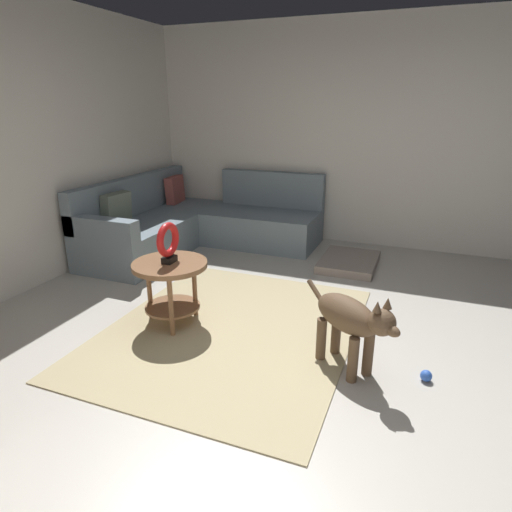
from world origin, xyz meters
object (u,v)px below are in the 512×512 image
Objects in this scene: dog_bed_mat at (349,262)px; dog_toy_ball at (426,375)px; dog at (351,320)px; side_table at (171,277)px; sectional_couch at (196,224)px; torus_sculpture at (168,242)px.

dog_toy_ball is at bearing -156.34° from dog_bed_mat.
dog is (-2.04, -0.36, 0.33)m from dog_bed_mat.
dog_bed_mat is at bearing 23.66° from dog_toy_ball.
side_table is 1.48m from dog.
sectional_couch is at bearing -96.07° from dog.
dog is at bearing -131.62° from sectional_couch.
side_table is at bearing -59.89° from dog.
dog_bed_mat is 2.09m from dog.
dog reaches higher than dog_toy_ball.
sectional_couch reaches higher than torus_sculpture.
dog_toy_ball is at bearing -125.22° from sectional_couch.
sectional_couch is 1.96m from dog_bed_mat.
side_table is at bearing 149.55° from dog_bed_mat.
dog_bed_mat is (-0.01, -1.94, -0.24)m from sectional_couch.
dog_bed_mat is at bearing -134.51° from dog.
torus_sculpture is 2.30m from dog_bed_mat.
sectional_couch reaches higher than dog_bed_mat.
torus_sculpture is 0.41× the size of dog_bed_mat.
sectional_couch reaches higher than side_table.
side_table is 7.84× the size of dog_toy_ball.
side_table is at bearing 86.42° from torus_sculpture.
side_table is 0.29m from torus_sculpture.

